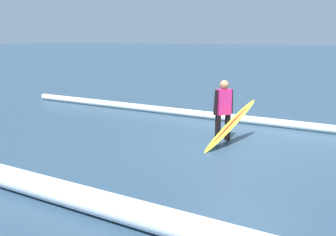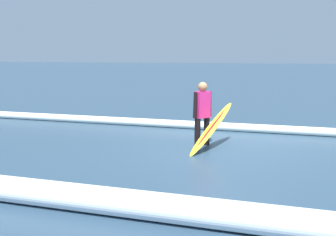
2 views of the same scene
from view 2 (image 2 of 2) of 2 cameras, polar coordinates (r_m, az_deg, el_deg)
name	(u,v)px [view 2 (image 2 of 2)]	position (r m, az deg, el deg)	size (l,w,h in m)	color
ground_plane	(226,148)	(9.33, 8.22, -4.24)	(187.04, 187.04, 0.00)	#294155
surfer	(202,110)	(9.39, 4.88, 1.07)	(0.37, 0.49, 1.49)	black
surfboard	(212,128)	(9.19, 6.23, -1.36)	(0.83, 1.87, 0.98)	yellow
wave_crest_foreground	(216,126)	(11.47, 6.79, -1.16)	(0.23, 0.23, 16.68)	white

